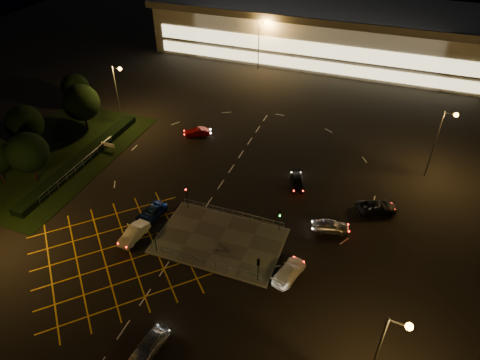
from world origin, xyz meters
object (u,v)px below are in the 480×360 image
(signal_sw, at_px, (155,236))
(car_approach_white, at_px, (289,271))
(car_left_blue, at_px, (151,213))
(car_far_dkgrey, at_px, (297,182))
(signal_nw, at_px, (187,194))
(signal_se, at_px, (258,265))
(car_near_silver, at_px, (149,345))
(car_queue_white, at_px, (134,234))
(signal_ne, at_px, (280,216))
(car_circ_red, at_px, (197,132))
(car_right_silver, at_px, (331,226))
(car_east_grey, at_px, (377,207))

(signal_sw, bearing_deg, car_approach_white, -173.33)
(car_left_blue, bearing_deg, signal_sw, -46.25)
(signal_sw, height_order, car_far_dkgrey, signal_sw)
(signal_nw, relative_size, car_approach_white, 0.64)
(signal_se, bearing_deg, car_near_silver, 58.87)
(signal_nw, distance_m, car_queue_white, 8.01)
(signal_ne, xyz_separation_m, car_queue_white, (-15.50, -7.02, -1.64))
(car_circ_red, bearing_deg, signal_ne, 20.12)
(signal_sw, height_order, car_approach_white, signal_sw)
(car_left_blue, relative_size, car_right_silver, 1.05)
(signal_nw, bearing_deg, car_near_silver, -74.01)
(signal_sw, distance_m, car_far_dkgrey, 21.12)
(signal_ne, bearing_deg, signal_nw, 180.00)
(car_approach_white, bearing_deg, car_circ_red, -31.75)
(car_left_blue, bearing_deg, signal_ne, 19.41)
(signal_ne, height_order, car_east_grey, signal_ne)
(signal_sw, height_order, signal_ne, same)
(car_queue_white, height_order, car_circ_red, car_queue_white)
(signal_sw, xyz_separation_m, signal_se, (12.00, 0.00, 0.00))
(signal_se, height_order, car_left_blue, signal_se)
(car_approach_white, bearing_deg, signal_sw, 22.04)
(signal_sw, height_order, car_right_silver, signal_sw)
(car_near_silver, bearing_deg, signal_sw, 124.24)
(car_far_dkgrey, bearing_deg, car_near_silver, -121.33)
(car_circ_red, height_order, car_east_grey, car_east_grey)
(signal_se, bearing_deg, car_right_silver, -119.16)
(car_near_silver, relative_size, car_circ_red, 1.14)
(car_queue_white, relative_size, car_far_dkgrey, 1.04)
(signal_nw, bearing_deg, signal_ne, 0.00)
(signal_se, relative_size, car_left_blue, 0.69)
(car_right_silver, bearing_deg, car_far_dkgrey, 25.95)
(signal_nw, distance_m, car_left_blue, 5.00)
(signal_sw, distance_m, car_approach_white, 15.09)
(signal_nw, bearing_deg, car_approach_white, -22.75)
(car_east_grey, bearing_deg, car_far_dkgrey, 56.12)
(car_east_grey, bearing_deg, signal_se, 122.05)
(signal_nw, relative_size, car_east_grey, 0.62)
(car_far_dkgrey, relative_size, car_approach_white, 0.86)
(signal_ne, bearing_deg, car_far_dkgrey, 91.39)
(signal_nw, distance_m, car_circ_red, 17.99)
(signal_sw, bearing_deg, car_circ_red, -75.41)
(car_circ_red, bearing_deg, car_right_silver, 31.27)
(signal_sw, bearing_deg, car_right_silver, -150.06)
(car_circ_red, relative_size, car_east_grey, 0.76)
(car_east_grey, bearing_deg, car_approach_white, 127.29)
(car_queue_white, distance_m, car_left_blue, 3.90)
(signal_nw, height_order, car_queue_white, signal_nw)
(car_near_silver, bearing_deg, signal_se, 66.71)
(car_near_silver, bearing_deg, car_east_grey, 65.23)
(signal_sw, xyz_separation_m, car_queue_white, (-3.50, 0.97, -1.64))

